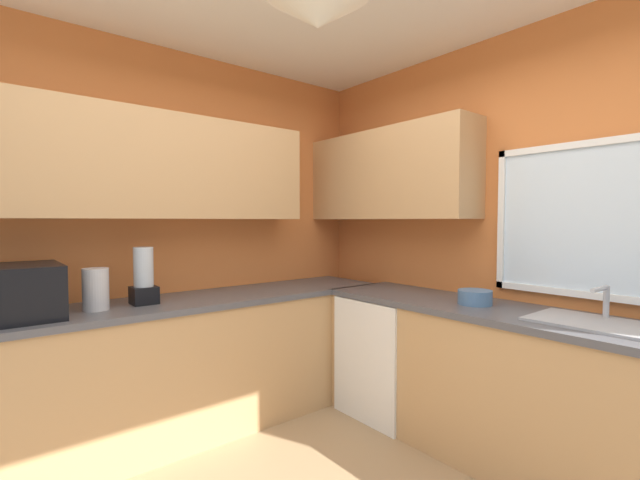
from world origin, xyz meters
name	(u,v)px	position (x,y,z in m)	size (l,w,h in m)	color
room_shell	(305,152)	(-0.77, 0.52, 1.86)	(3.68, 3.50, 2.73)	#D17238
counter_run_left	(181,367)	(-1.47, 0.00, 0.46)	(0.65, 3.11, 0.91)	tan
counter_run_back	(530,393)	(0.21, 1.38, 0.46)	(2.77, 0.65, 0.91)	tan
dishwasher	(391,354)	(-0.81, 1.35, 0.43)	(0.60, 0.60, 0.87)	white
microwave	(22,291)	(-1.47, -0.86, 1.06)	(0.48, 0.36, 0.29)	black
kettle	(96,289)	(-1.45, -0.51, 1.03)	(0.14, 0.14, 0.25)	#B7B7BC
sink_assembly	(595,322)	(0.53, 1.39, 0.92)	(0.58, 0.40, 0.19)	#9EA0A5
bowl	(475,297)	(-0.14, 1.38, 0.96)	(0.21, 0.21, 0.09)	#4C7099
blender_appliance	(144,278)	(-1.47, -0.23, 1.07)	(0.15, 0.15, 0.36)	black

